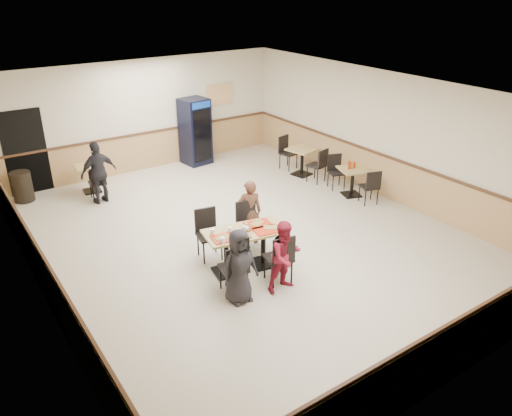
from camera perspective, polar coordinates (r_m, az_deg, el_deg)
ground at (r=10.45m, az=-1.26°, el=-3.26°), size 10.00×10.00×0.00m
room_shell at (r=13.06m, az=-0.92°, el=5.45°), size 10.00×10.00×10.00m
main_table at (r=9.11m, az=-1.26°, el=-4.07°), size 1.58×0.99×0.79m
main_chairs at (r=9.10m, az=-1.57°, el=-4.27°), size 1.59×1.93×1.00m
diner_woman_left at (r=8.17m, az=-1.91°, el=-6.68°), size 0.64×0.42×1.31m
diner_woman_right at (r=8.48m, az=3.37°, el=-5.53°), size 0.64×0.51×1.29m
diner_man_opposite at (r=9.93m, az=-0.75°, el=-0.47°), size 0.58×0.50×1.35m
lone_diner at (r=12.31m, az=-17.53°, el=3.88°), size 0.92×0.48×1.51m
tabletop_clutter at (r=8.91m, az=-1.21°, el=-2.66°), size 1.31×0.71×0.12m
side_table_near at (r=12.45m, az=10.98°, el=3.41°), size 0.83×0.83×0.70m
side_table_near_chair_south at (r=12.10m, az=12.82°, el=2.50°), size 0.52×0.52×0.88m
side_table_near_chair_north at (r=12.82m, az=9.22°, el=4.09°), size 0.52×0.52×0.88m
side_table_far at (r=13.59m, az=5.29°, el=5.77°), size 0.83×0.83×0.75m
side_table_far_chair_south at (r=13.17m, az=6.94°, el=4.95°), size 0.52×0.52×0.94m
side_table_far_chair_north at (r=14.03m, az=3.74°, el=6.35°), size 0.52×0.52×0.94m
condiment_caddy at (r=12.34m, az=10.83°, el=4.85°), size 0.23×0.06×0.20m
back_table at (r=13.12m, az=-18.45°, el=3.67°), size 0.71×0.71×0.69m
back_table_chair_lone at (r=12.62m, az=-17.67°, el=2.85°), size 0.45×0.45×0.88m
pepsi_cooler at (r=14.42m, az=-6.95°, el=8.67°), size 0.79×0.79×1.87m
trash_bin at (r=13.19m, az=-25.15°, el=2.23°), size 0.47×0.47×0.74m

